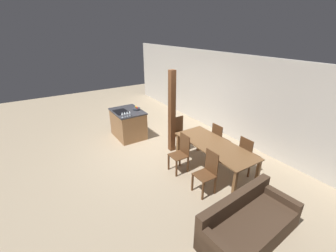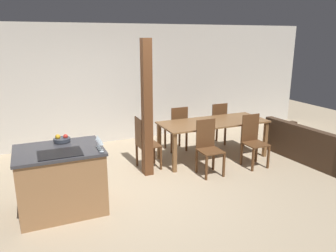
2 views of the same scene
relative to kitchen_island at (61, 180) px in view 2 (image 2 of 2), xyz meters
name	(u,v)px [view 2 (image 2 of 2)]	position (x,y,z in m)	size (l,w,h in m)	color
ground_plane	(139,188)	(1.22, 0.21, -0.46)	(16.00, 16.00, 0.00)	tan
wall_back	(100,85)	(1.22, 2.92, 0.89)	(11.20, 0.08, 2.70)	silver
kitchen_island	(61,180)	(0.00, 0.00, 0.00)	(1.18, 0.89, 0.93)	#9E7047
fruit_bowl	(62,139)	(0.08, 0.30, 0.50)	(0.24, 0.24, 0.11)	#383D47
wine_glass_near	(101,143)	(0.52, -0.37, 0.60)	(0.06, 0.06, 0.17)	silver
wine_glass_middle	(100,141)	(0.52, -0.29, 0.60)	(0.06, 0.06, 0.17)	silver
wine_glass_far	(99,139)	(0.52, -0.21, 0.60)	(0.06, 0.06, 0.17)	silver
wine_glass_end	(97,138)	(0.52, -0.14, 0.60)	(0.06, 0.06, 0.17)	silver
dining_table	(213,126)	(3.06, 0.98, 0.21)	(2.18, 0.88, 0.77)	brown
dining_chair_near_left	(208,146)	(2.57, 0.32, 0.05)	(0.40, 0.40, 0.99)	brown
dining_chair_near_right	(253,140)	(3.55, 0.32, 0.05)	(0.40, 0.40, 0.99)	brown
dining_chair_far_left	(177,128)	(2.57, 1.64, 0.05)	(0.40, 0.40, 0.99)	brown
dining_chair_far_right	(217,124)	(3.55, 1.64, 0.05)	(0.40, 0.40, 0.99)	brown
dining_chair_head_end	(144,143)	(1.59, 0.98, 0.05)	(0.40, 0.40, 0.99)	brown
couch	(311,147)	(4.85, 0.12, -0.21)	(0.96, 1.92, 0.72)	#473323
timber_post	(147,110)	(1.55, 0.71, 0.73)	(0.16, 0.16, 2.40)	brown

